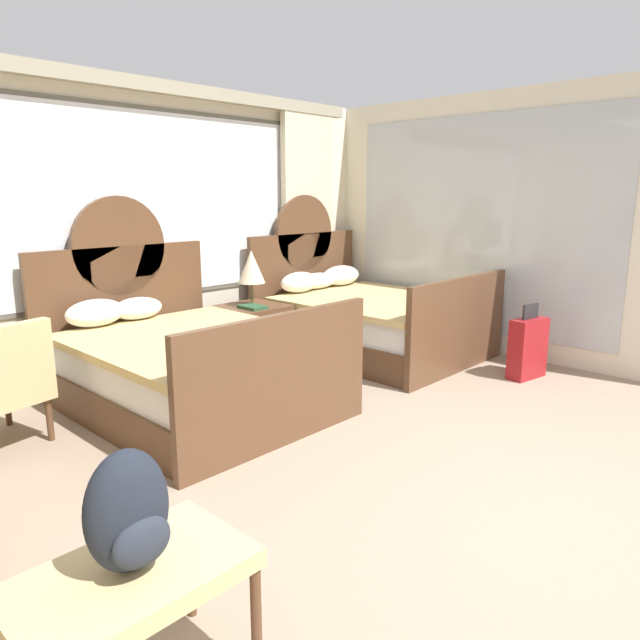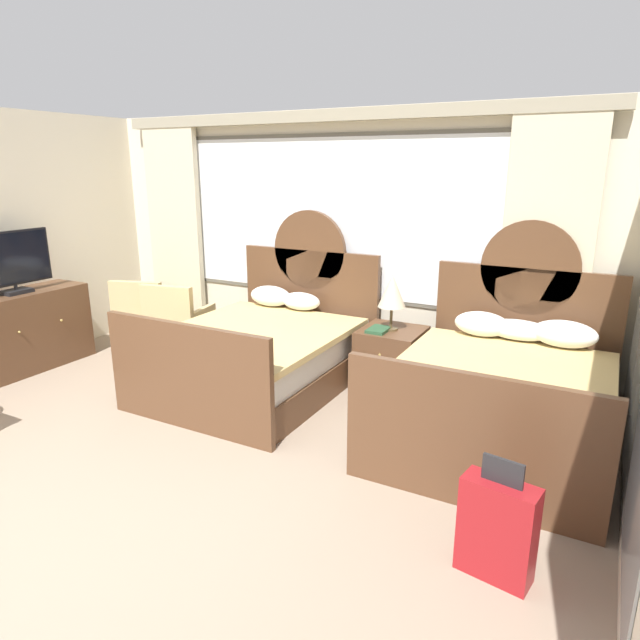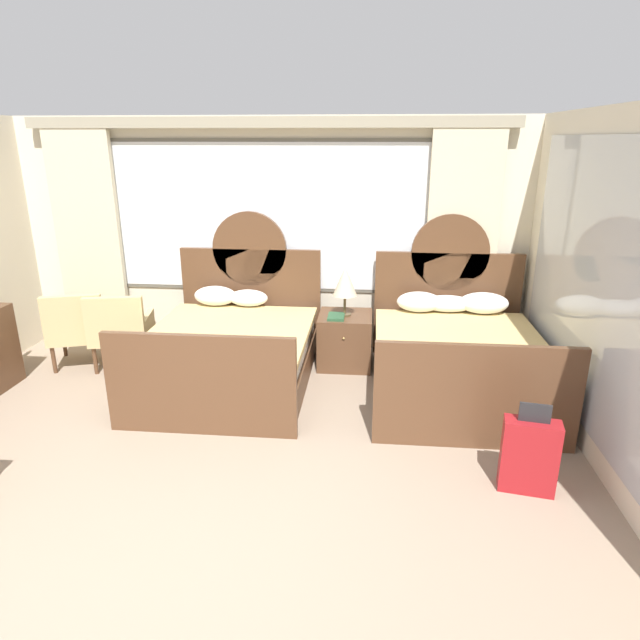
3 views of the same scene
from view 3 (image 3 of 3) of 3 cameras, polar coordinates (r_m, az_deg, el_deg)
name	(u,v)px [view 3 (image 3 of 3)]	position (r m, az deg, el deg)	size (l,w,h in m)	color
ground_plane	(166,561)	(3.76, -15.83, -23.12)	(24.00, 24.00, 0.00)	gray
wall_back_window	(270,231)	(6.51, -5.22, 9.26)	(5.95, 0.22, 2.70)	beige
wall_right_mirror	(610,292)	(4.68, 28.06, 2.61)	(0.08, 4.33, 2.70)	beige
bed_near_window	(232,350)	(5.77, -9.19, -3.13)	(1.66, 2.13, 1.66)	brown
bed_near_mirror	(456,357)	(5.67, 14.04, -3.77)	(1.66, 2.13, 1.66)	brown
nightstand_between_beds	(345,340)	(6.15, 2.64, -2.08)	(0.59, 0.61, 0.59)	brown
table_lamp_on_nightstand	(345,282)	(5.93, 2.64, 4.01)	(0.27, 0.27, 0.55)	brown
book_on_nightstand	(336,317)	(5.94, 1.71, 0.36)	(0.18, 0.26, 0.03)	#285133
armchair_by_window_left	(120,328)	(6.42, -20.17, -0.82)	(0.72, 0.72, 0.87)	tan
armchair_by_window_centre	(78,327)	(6.65, -23.97, -0.66)	(0.77, 0.77, 0.87)	tan
suitcase_on_floor	(529,456)	(4.32, 21.02, -13.09)	(0.41, 0.23, 0.70)	maroon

